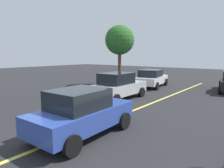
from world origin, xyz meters
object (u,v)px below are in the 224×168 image
object	(u,v)px
car_blue_mid_road	(82,112)
tree_left_verge	(120,40)
car_white_far_lane	(151,78)
car_silver_behind_van	(118,86)

from	to	relation	value
car_blue_mid_road	tree_left_verge	distance (m)	12.54
car_blue_mid_road	car_white_far_lane	bearing A→B (deg)	15.81
car_white_far_lane	car_silver_behind_van	size ratio (longest dim) A/B	1.03
car_white_far_lane	tree_left_verge	distance (m)	4.48
car_white_far_lane	car_silver_behind_van	bearing A→B (deg)	-173.53
car_silver_behind_van	tree_left_verge	size ratio (longest dim) A/B	0.79
car_silver_behind_van	car_blue_mid_road	bearing A→B (deg)	-155.20
car_silver_behind_van	car_blue_mid_road	size ratio (longest dim) A/B	1.09
car_white_far_lane	car_blue_mid_road	distance (m)	11.81
car_blue_mid_road	tree_left_verge	size ratio (longest dim) A/B	0.72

